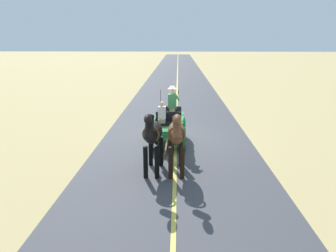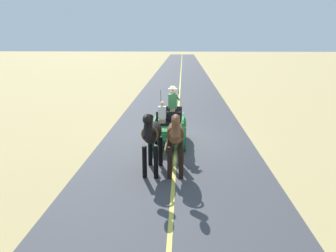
% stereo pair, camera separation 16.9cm
% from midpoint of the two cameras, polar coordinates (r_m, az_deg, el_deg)
% --- Properties ---
extents(ground_plane, '(200.00, 200.00, 0.00)m').
position_cam_midpoint_polar(ground_plane, '(14.43, 1.02, -2.46)').
color(ground_plane, tan).
extents(road_surface, '(6.52, 160.00, 0.01)m').
position_cam_midpoint_polar(road_surface, '(14.43, 1.02, -2.45)').
color(road_surface, '#424247').
rests_on(road_surface, ground).
extents(road_centre_stripe, '(0.12, 160.00, 0.00)m').
position_cam_midpoint_polar(road_centre_stripe, '(14.43, 1.02, -2.43)').
color(road_centre_stripe, '#DBCC4C').
rests_on(road_centre_stripe, road_surface).
extents(horse_drawn_carriage, '(1.45, 4.51, 2.50)m').
position_cam_midpoint_polar(horse_drawn_carriage, '(13.62, -0.21, 0.06)').
color(horse_drawn_carriage, '#1E7233').
rests_on(horse_drawn_carriage, ground).
extents(horse_near_side, '(0.61, 2.13, 2.21)m').
position_cam_midpoint_polar(horse_near_side, '(10.56, 0.99, -1.52)').
color(horse_near_side, brown).
rests_on(horse_near_side, ground).
extents(horse_off_side, '(0.66, 2.13, 2.21)m').
position_cam_midpoint_polar(horse_off_side, '(10.60, -3.09, -1.47)').
color(horse_off_side, black).
rests_on(horse_off_side, ground).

